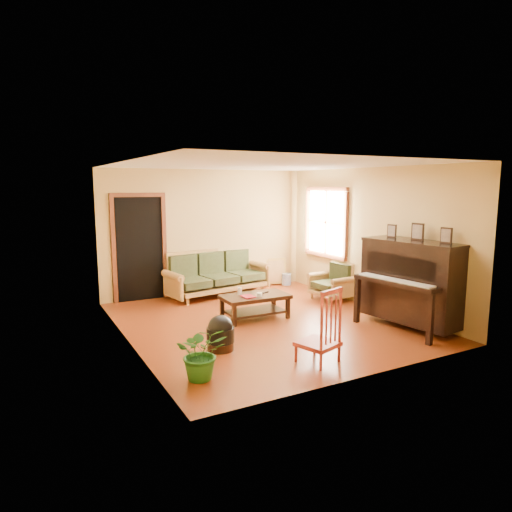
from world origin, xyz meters
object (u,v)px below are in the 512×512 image
sofa (218,273)px  ceramic_crock (286,279)px  coffee_table (255,307)px  potted_plant (202,352)px  armchair (331,281)px  piano (413,284)px  red_chair (318,325)px  footstool (221,337)px

sofa → ceramic_crock: bearing=-3.3°
coffee_table → potted_plant: potted_plant is taller
sofa → armchair: 2.31m
armchair → piano: (0.05, -2.05, 0.33)m
armchair → red_chair: red_chair is taller
piano → red_chair: size_ratio=1.61×
footstool → ceramic_crock: (3.05, 3.13, -0.05)m
piano → potted_plant: piano is taller
coffee_table → red_chair: 2.13m
footstool → ceramic_crock: footstool is taller
piano → footstool: size_ratio=4.11×
sofa → ceramic_crock: 1.82m
sofa → red_chair: size_ratio=2.19×
armchair → potted_plant: size_ratio=1.15×
armchair → piano: size_ratio=0.48×
footstool → coffee_table: bearing=44.3°
coffee_table → footstool: coffee_table is taller
piano → potted_plant: bearing=176.7°
sofa → ceramic_crock: (1.78, 0.16, -0.33)m
potted_plant → ceramic_crock: bearing=47.1°
footstool → ceramic_crock: bearing=45.8°
potted_plant → piano: bearing=4.4°
piano → red_chair: piano is taller
footstool → ceramic_crock: 4.37m
coffee_table → piano: bearing=-38.5°
footstool → potted_plant: 0.99m
ceramic_crock → potted_plant: bearing=-132.9°
piano → ceramic_crock: (-0.11, 3.62, -0.57)m
sofa → armchair: bearing=-46.1°
armchair → ceramic_crock: 1.59m
coffee_table → red_chair: bearing=-95.5°
coffee_table → piano: piano is taller
sofa → armchair: sofa is taller
footstool → potted_plant: size_ratio=0.59×
sofa → piano: (1.89, -3.46, 0.24)m
potted_plant → footstool: bearing=53.1°
piano → footstool: (-3.15, 0.49, -0.52)m
sofa → ceramic_crock: size_ratio=8.26×
sofa → ceramic_crock: sofa is taller
red_chair → potted_plant: bearing=154.9°
armchair → footstool: bearing=-157.6°
footstool → red_chair: bearing=-46.7°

